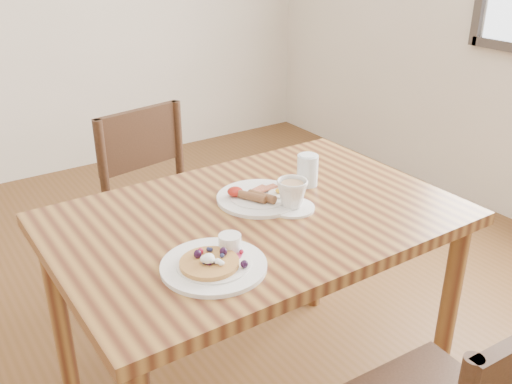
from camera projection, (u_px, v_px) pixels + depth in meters
dining_table at (256, 242)px, 1.75m from camera, size 1.20×0.80×0.75m
chair_far at (164, 209)px, 2.30m from camera, size 0.48×0.48×0.88m
pancake_plate at (215, 262)px, 1.43m from camera, size 0.27×0.27×0.06m
breakfast_plate at (259, 197)px, 1.79m from camera, size 0.27×0.27×0.04m
teacup_saucer at (292, 196)px, 1.72m from camera, size 0.14×0.14×0.09m
water_glass at (307, 170)px, 1.88m from camera, size 0.07×0.07×0.10m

